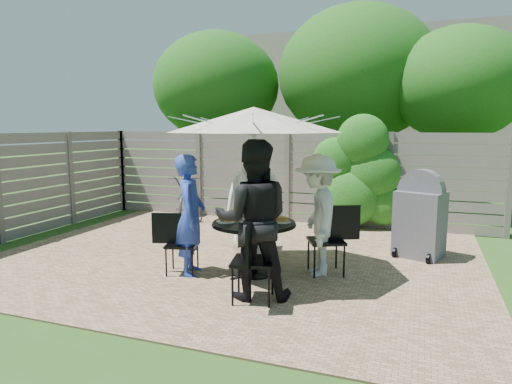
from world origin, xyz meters
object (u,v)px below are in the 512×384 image
(chair_right, at_px, (327,254))
(plate_back, at_px, (254,215))
(glass_right, at_px, (274,215))
(person_right, at_px, (318,215))
(plate_extra, at_px, (268,225))
(chair_back, at_px, (255,238))
(coffee_cup, at_px, (261,214))
(chair_left, at_px, (181,256))
(plate_right, at_px, (281,220))
(bicycle, at_px, (188,197))
(chair_front, at_px, (253,277))
(person_left, at_px, (190,215))
(glass_front, at_px, (262,221))
(plate_front, at_px, (254,226))
(plate_left, at_px, (226,220))
(syrup_jug, at_px, (249,215))
(person_back, at_px, (255,199))
(person_front, at_px, (253,220))
(bbq_grill, at_px, (420,218))
(umbrella, at_px, (254,120))
(glass_back, at_px, (246,213))
(patio_table, at_px, (254,238))

(chair_right, height_order, plate_back, chair_right)
(plate_back, distance_m, glass_right, 0.37)
(person_right, bearing_deg, plate_extra, -65.22)
(chair_back, bearing_deg, coffee_cup, 15.15)
(chair_left, xyz_separation_m, plate_right, (1.24, 0.45, 0.49))
(plate_extra, bearing_deg, bicycle, 131.94)
(chair_front, bearing_deg, person_left, 47.90)
(chair_left, relative_size, chair_front, 0.87)
(glass_front, bearing_deg, plate_front, -116.31)
(chair_back, xyz_separation_m, plate_left, (-0.01, -1.03, 0.49))
(chair_back, xyz_separation_m, syrup_jug, (0.25, -0.88, 0.54))
(person_back, distance_m, person_right, 1.18)
(person_left, distance_m, person_front, 1.18)
(chair_right, distance_m, plate_extra, 0.96)
(glass_front, xyz_separation_m, bbq_grill, (1.85, 1.80, -0.17))
(person_left, xyz_separation_m, glass_right, (0.99, 0.47, -0.02))
(umbrella, xyz_separation_m, person_back, (-0.28, 0.78, -1.15))
(syrup_jug, bearing_deg, plate_back, 98.99)
(person_left, relative_size, syrup_jug, 9.98)
(plate_left, distance_m, bicycle, 3.83)
(person_left, bearing_deg, plate_right, -90.00)
(glass_back, relative_size, glass_front, 1.00)
(plate_extra, bearing_deg, glass_front, 171.68)
(plate_extra, bearing_deg, plate_front, -141.62)
(person_right, bearing_deg, plate_left, -90.00)
(plate_left, bearing_deg, bbq_grill, 35.78)
(chair_front, height_order, chair_right, chair_front)
(plate_back, bearing_deg, person_right, -3.50)
(person_front, height_order, plate_left, person_front)
(chair_left, distance_m, glass_back, 1.04)
(chair_front, distance_m, bicycle, 4.85)
(chair_front, relative_size, coffee_cup, 7.94)
(syrup_jug, relative_size, bicycle, 0.09)
(glass_front, bearing_deg, bbq_grill, 44.19)
(person_front, height_order, chair_right, person_front)
(syrup_jug, bearing_deg, coffee_cup, 66.68)
(person_front, xyz_separation_m, plate_left, (-0.62, 0.66, -0.17))
(plate_back, bearing_deg, person_front, -70.06)
(person_back, height_order, chair_left, person_back)
(plate_front, xyz_separation_m, coffee_cup, (-0.10, 0.58, 0.04))
(plate_back, xyz_separation_m, plate_left, (-0.22, -0.46, 0.00))
(bicycle, bearing_deg, person_right, -57.50)
(glass_back, distance_m, bbq_grill, 2.62)
(plate_right, xyz_separation_m, coffee_cup, (-0.32, 0.12, 0.04))
(chair_right, relative_size, bicycle, 0.51)
(plate_front, distance_m, syrup_jug, 0.42)
(patio_table, xyz_separation_m, chair_left, (-0.91, -0.33, -0.25))
(plate_extra, height_order, bicycle, bicycle)
(umbrella, relative_size, plate_left, 11.14)
(plate_back, xyz_separation_m, bicycle, (-2.47, 2.62, -0.26))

